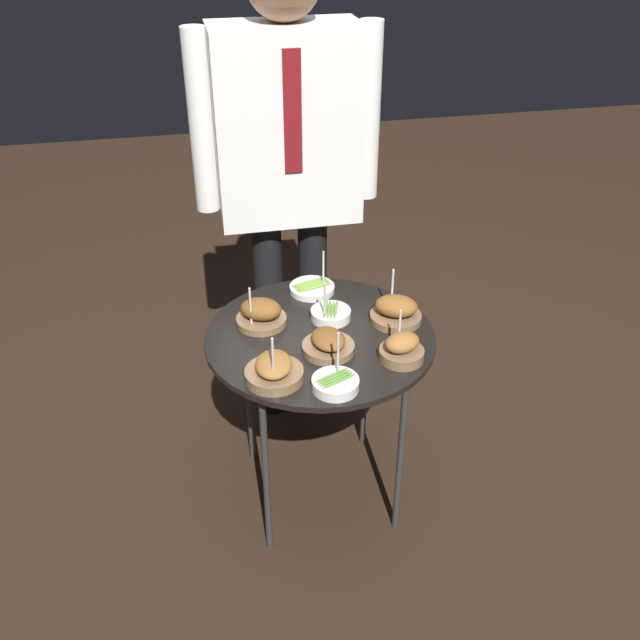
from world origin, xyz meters
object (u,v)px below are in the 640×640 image
Objects in this scene: serving_cart at (320,346)px; bowl_roast_near_rim at (261,314)px; waiter_figure at (287,150)px; bowl_roast_mid_right at (402,349)px; bowl_asparagus_mid_left at (331,314)px; bowl_asparagus_back_right at (335,383)px; bowl_asparagus_front_left at (312,288)px; bowl_roast_center at (396,311)px; bowl_roast_back_left at (328,344)px; bowl_roast_far_rim at (274,371)px.

serving_cart is 4.41× the size of bowl_roast_near_rim.
bowl_roast_mid_right is at bearing -72.50° from waiter_figure.
serving_cart is 0.20m from bowl_roast_near_rim.
bowl_asparagus_mid_left is 0.34m from bowl_asparagus_back_right.
serving_cart is 4.49× the size of bowl_asparagus_back_right.
bowl_roast_mid_right is 0.95× the size of bowl_asparagus_front_left.
bowl_roast_center reaches higher than bowl_roast_near_rim.
bowl_asparagus_back_right is at bearing -90.62° from waiter_figure.
bowl_roast_mid_right is at bearing -40.62° from serving_cart.
bowl_roast_back_left is 0.25m from bowl_roast_near_rim.
bowl_roast_mid_right is at bearing 3.19° from bowl_roast_far_rim.
bowl_roast_near_rim is 1.06× the size of bowl_asparagus_front_left.
bowl_asparagus_back_right is 0.83m from waiter_figure.
bowl_roast_mid_right is (0.20, -0.17, 0.08)m from serving_cart.
waiter_figure is (-0.03, 0.22, 0.39)m from bowl_asparagus_front_left.
waiter_figure reaches higher than bowl_roast_near_rim.
waiter_figure reaches higher than bowl_roast_mid_right.
serving_cart is 0.65m from waiter_figure.
bowl_asparagus_front_left is at bearing 66.36° from bowl_roast_far_rim.
bowl_roast_near_rim is at bearing 112.38° from bowl_asparagus_back_right.
bowl_roast_center is (0.24, 0.03, 0.08)m from serving_cart.
bowl_roast_near_rim reaches higher than bowl_roast_mid_right.
bowl_roast_near_rim is at bearing 175.51° from bowl_asparagus_mid_left.
waiter_figure is (0.16, 0.66, 0.37)m from bowl_roast_far_rim.
bowl_asparagus_back_right is (-0.21, -0.09, -0.02)m from bowl_roast_mid_right.
bowl_asparagus_front_left is 0.48m from bowl_roast_far_rim.
bowl_roast_near_rim is (-0.17, 0.18, 0.01)m from bowl_roast_back_left.
bowl_roast_near_rim is 0.95× the size of bowl_roast_far_rim.
bowl_asparagus_mid_left is 0.08× the size of waiter_figure.
bowl_roast_far_rim is (-0.19, -0.44, 0.02)m from bowl_asparagus_front_left.
bowl_roast_center is (0.24, 0.12, 0.01)m from bowl_roast_back_left.
bowl_roast_far_rim is at bearing -149.74° from bowl_roast_back_left.
bowl_roast_center is at bearing 28.04° from bowl_roast_far_rim.
serving_cart is at bearing -89.26° from waiter_figure.
bowl_asparagus_mid_left is (-0.19, 0.05, -0.02)m from bowl_roast_center.
waiter_figure is (-0.01, 0.56, 0.38)m from bowl_roast_back_left.
serving_cart is 4.30× the size of bowl_roast_center.
bowl_roast_back_left is 0.17m from bowl_asparagus_mid_left.
waiter_figure is (-0.25, 0.45, 0.37)m from bowl_roast_center.
serving_cart is at bearing -122.37° from bowl_asparagus_mid_left.
bowl_roast_back_left is at bearing -153.62° from bowl_roast_center.
serving_cart is 4.93× the size of bowl_roast_mid_right.
bowl_asparagus_back_right is 0.09× the size of waiter_figure.
waiter_figure reaches higher than bowl_asparagus_back_right.
bowl_roast_mid_right reaches higher than bowl_roast_back_left.
bowl_asparagus_mid_left is (0.05, 0.08, 0.06)m from serving_cart.
bowl_roast_back_left is 0.17m from bowl_asparagus_back_right.
bowl_roast_mid_right is (0.15, -0.25, 0.02)m from bowl_asparagus_mid_left.
bowl_roast_far_rim reaches higher than bowl_roast_mid_right.
bowl_roast_back_left is at bearing -86.72° from serving_cart.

